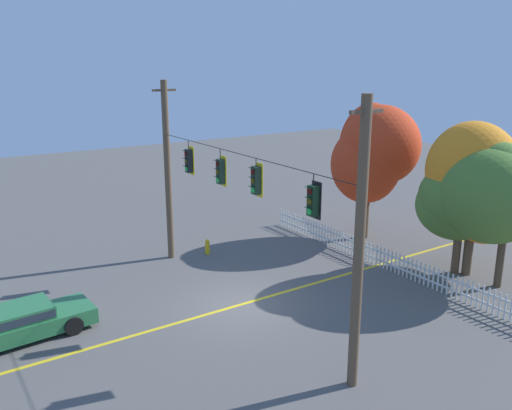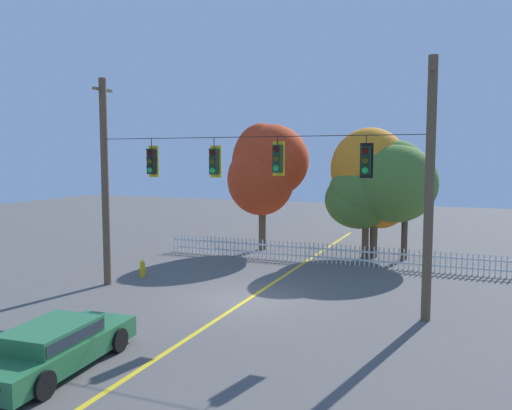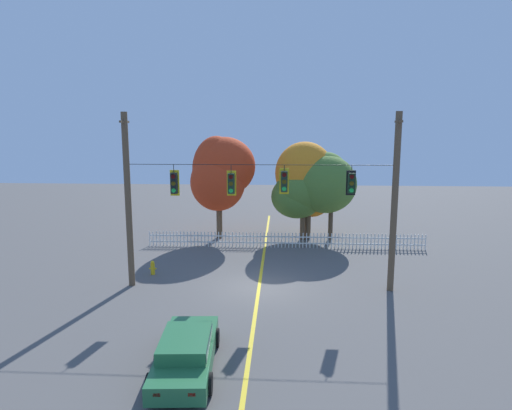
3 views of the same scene
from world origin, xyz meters
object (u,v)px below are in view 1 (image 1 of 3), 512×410
object	(u,v)px
autumn_maple_mid	(459,202)
parked_car	(20,322)
autumn_oak_far_east	(477,186)
fire_hydrant	(207,247)
traffic_signal_southbound_primary	(313,201)
traffic_signal_eastbound_side	(221,171)
autumn_maple_near_fence	(373,152)
traffic_signal_westbound_side	(189,161)
autumn_maple_far_west	(498,191)
traffic_signal_northbound_primary	(256,180)

from	to	relation	value
autumn_maple_mid	parked_car	distance (m)	17.86
autumn_oak_far_east	fire_hydrant	bearing A→B (deg)	-136.00
autumn_maple_mid	autumn_oak_far_east	xyz separation A→B (m)	(0.61, 0.23, 0.79)
traffic_signal_southbound_primary	parked_car	bearing A→B (deg)	-129.35
autumn_oak_far_east	traffic_signal_eastbound_side	bearing A→B (deg)	-113.10
autumn_maple_near_fence	fire_hydrant	bearing A→B (deg)	-106.43
traffic_signal_westbound_side	parked_car	size ratio (longest dim) A/B	0.31
traffic_signal_westbound_side	fire_hydrant	world-z (taller)	traffic_signal_westbound_side
traffic_signal_southbound_primary	parked_car	distance (m)	10.62
autumn_oak_far_east	autumn_maple_far_west	xyz separation A→B (m)	(1.09, -0.27, 0.06)
autumn_maple_near_fence	traffic_signal_eastbound_side	bearing A→B (deg)	-79.33
autumn_maple_near_fence	fire_hydrant	size ratio (longest dim) A/B	9.54
traffic_signal_northbound_primary	autumn_maple_near_fence	xyz separation A→B (m)	(-4.32, 9.98, -0.56)
traffic_signal_northbound_primary	autumn_maple_mid	distance (m)	9.96
traffic_signal_southbound_primary	fire_hydrant	bearing A→B (deg)	170.47
traffic_signal_northbound_primary	parked_car	world-z (taller)	traffic_signal_northbound_primary
autumn_maple_mid	traffic_signal_northbound_primary	bearing A→B (deg)	-96.96
traffic_signal_southbound_primary	autumn_maple_near_fence	size ratio (longest dim) A/B	0.20
traffic_signal_eastbound_side	autumn_oak_far_east	bearing A→B (deg)	66.90
autumn_maple_far_west	parked_car	world-z (taller)	autumn_maple_far_west
autumn_maple_mid	traffic_signal_westbound_side	bearing A→B (deg)	-122.95
autumn_maple_near_fence	autumn_maple_mid	world-z (taller)	autumn_maple_near_fence
traffic_signal_westbound_side	autumn_maple_far_west	xyz separation A→B (m)	(8.00, 9.66, -0.96)
traffic_signal_southbound_primary	autumn_maple_far_west	xyz separation A→B (m)	(-0.15, 9.66, -1.02)
traffic_signal_eastbound_side	autumn_maple_near_fence	xyz separation A→B (m)	(-1.88, 9.98, -0.46)
traffic_signal_eastbound_side	autumn_maple_near_fence	size ratio (longest dim) A/B	0.21
fire_hydrant	autumn_maple_near_fence	bearing A→B (deg)	73.57
traffic_signal_eastbound_side	traffic_signal_southbound_primary	world-z (taller)	same
traffic_signal_eastbound_side	traffic_signal_southbound_primary	distance (m)	5.48
autumn_oak_far_east	autumn_maple_far_west	size ratio (longest dim) A/B	1.11
traffic_signal_eastbound_side	parked_car	size ratio (longest dim) A/B	0.31
autumn_maple_near_fence	autumn_maple_far_west	size ratio (longest dim) A/B	1.17
traffic_signal_southbound_primary	autumn_maple_near_fence	world-z (taller)	autumn_maple_near_fence
traffic_signal_eastbound_side	traffic_signal_northbound_primary	bearing A→B (deg)	0.01
traffic_signal_eastbound_side	fire_hydrant	bearing A→B (deg)	159.20
traffic_signal_eastbound_side	traffic_signal_southbound_primary	xyz separation A→B (m)	(5.48, -0.00, 0.05)
traffic_signal_southbound_primary	autumn_maple_near_fence	bearing A→B (deg)	126.40
parked_car	traffic_signal_northbound_primary	bearing A→B (deg)	67.62
autumn_maple_near_fence	autumn_maple_far_west	bearing A→B (deg)	-2.57
traffic_signal_northbound_primary	parked_car	size ratio (longest dim) A/B	0.29
traffic_signal_westbound_side	fire_hydrant	bearing A→B (deg)	135.41
fire_hydrant	autumn_maple_far_west	bearing A→B (deg)	39.65
traffic_signal_southbound_primary	autumn_maple_far_west	world-z (taller)	autumn_maple_far_west
traffic_signal_eastbound_side	autumn_oak_far_east	world-z (taller)	autumn_oak_far_east
traffic_signal_eastbound_side	parked_car	world-z (taller)	traffic_signal_eastbound_side
parked_car	autumn_maple_mid	bearing A→B (deg)	76.07
autumn_maple_mid	autumn_oak_far_east	size ratio (longest dim) A/B	0.74
traffic_signal_westbound_side	autumn_maple_far_west	bearing A→B (deg)	50.38
traffic_signal_southbound_primary	autumn_maple_far_west	bearing A→B (deg)	90.89
traffic_signal_westbound_side	autumn_maple_near_fence	distance (m)	10.02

